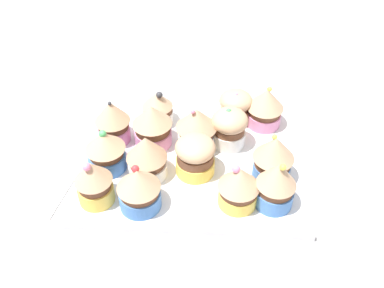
{
  "coord_description": "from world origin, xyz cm",
  "views": [
    {
      "loc": [
        2.83,
        -50.54,
        49.79
      ],
      "look_at": [
        0.0,
        0.0,
        4.2
      ],
      "focal_mm": 40.5,
      "sensor_mm": 36.0,
      "label": 1
    }
  ],
  "objects": [
    {
      "name": "ground_plane",
      "position": [
        0.0,
        0.0,
        -1.5
      ],
      "size": [
        180.0,
        180.0,
        3.0
      ],
      "primitive_type": "cube",
      "color": "#9E9EA3"
    },
    {
      "name": "baking_tray",
      "position": [
        0.0,
        0.0,
        0.6
      ],
      "size": [
        35.33,
        28.95,
        1.2
      ],
      "color": "silver",
      "rests_on": "ground_plane"
    },
    {
      "name": "cupcake_0",
      "position": [
        -13.38,
        -9.57,
        5.02
      ],
      "size": [
        5.43,
        5.43,
        7.83
      ],
      "color": "#EFC651",
      "rests_on": "baking_tray"
    },
    {
      "name": "cupcake_1",
      "position": [
        -6.86,
        -10.28,
        4.78
      ],
      "size": [
        6.22,
        6.22,
        7.38
      ],
      "color": "#477AC6",
      "rests_on": "baking_tray"
    },
    {
      "name": "cupcake_2",
      "position": [
        7.08,
        -9.06,
        4.82
      ],
      "size": [
        6.02,
        6.02,
        7.38
      ],
      "color": "#EFC651",
      "rests_on": "baking_tray"
    },
    {
      "name": "cupcake_3",
      "position": [
        12.28,
        -8.85,
        5.26
      ],
      "size": [
        5.68,
        5.68,
        8.27
      ],
      "color": "#477AC6",
      "rests_on": "baking_tray"
    },
    {
      "name": "cupcake_4",
      "position": [
        -13.1,
        -2.75,
        4.74
      ],
      "size": [
        6.15,
        6.15,
        7.3
      ],
      "color": "#477AC6",
      "rests_on": "baking_tray"
    },
    {
      "name": "cupcake_5",
      "position": [
        -6.6,
        -3.95,
        5.01
      ],
      "size": [
        6.25,
        6.25,
        7.42
      ],
      "color": "white",
      "rests_on": "baking_tray"
    },
    {
      "name": "cupcake_6",
      "position": [
        0.65,
        -2.97,
        4.54
      ],
      "size": [
        6.13,
        6.13,
        6.58
      ],
      "color": "#EFC651",
      "rests_on": "baking_tray"
    },
    {
      "name": "cupcake_7",
      "position": [
        12.33,
        -3.47,
        5.33
      ],
      "size": [
        6.21,
        6.21,
        8.15
      ],
      "color": "#477AC6",
      "rests_on": "baking_tray"
    },
    {
      "name": "cupcake_8",
      "position": [
        -13.27,
        3.82,
        5.32
      ],
      "size": [
        5.85,
        5.85,
        8.02
      ],
      "color": "pink",
      "rests_on": "baking_tray"
    },
    {
      "name": "cupcake_9",
      "position": [
        -6.66,
        3.35,
        5.1
      ],
      "size": [
        6.53,
        6.53,
        7.55
      ],
      "color": "pink",
      "rests_on": "baking_tray"
    },
    {
      "name": "cupcake_10",
      "position": [
        0.55,
        2.78,
        5.32
      ],
      "size": [
        6.67,
        6.67,
        8.05
      ],
      "color": "white",
      "rests_on": "baking_tray"
    },
    {
      "name": "cupcake_11",
      "position": [
        5.88,
        3.82,
        4.72
      ],
      "size": [
        5.91,
        5.91,
        7.05
      ],
      "color": "white",
      "rests_on": "baking_tray"
    },
    {
      "name": "cupcake_12",
      "position": [
        -6.47,
        8.92,
        4.38
      ],
      "size": [
        5.36,
        5.36,
        6.7
      ],
      "color": "white",
      "rests_on": "baking_tray"
    },
    {
      "name": "cupcake_13",
      "position": [
        6.99,
        10.18,
        4.29
      ],
      "size": [
        5.71,
        5.71,
        6.14
      ],
      "color": "#EFC651",
      "rests_on": "baking_tray"
    },
    {
      "name": "cupcake_14",
      "position": [
        12.05,
        9.43,
        4.98
      ],
      "size": [
        6.32,
        6.32,
        7.55
      ],
      "color": "pink",
      "rests_on": "baking_tray"
    },
    {
      "name": "napkin",
      "position": [
        -24.7,
        -6.58,
        0.3
      ],
      "size": [
        13.76,
        12.84,
        0.6
      ],
      "primitive_type": "cube",
      "rotation": [
        0.0,
        0.0,
        -0.19
      ],
      "color": "white",
      "rests_on": "ground_plane"
    }
  ]
}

